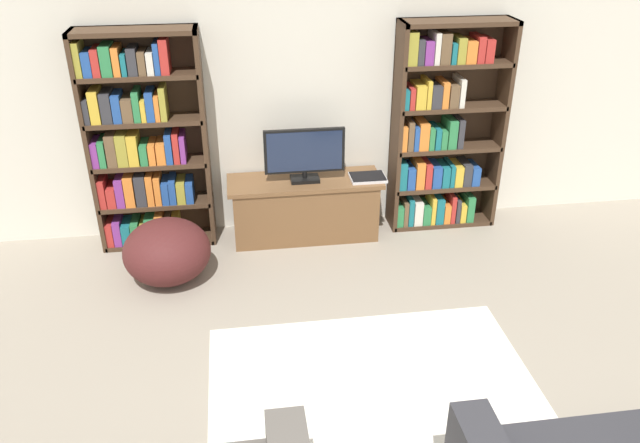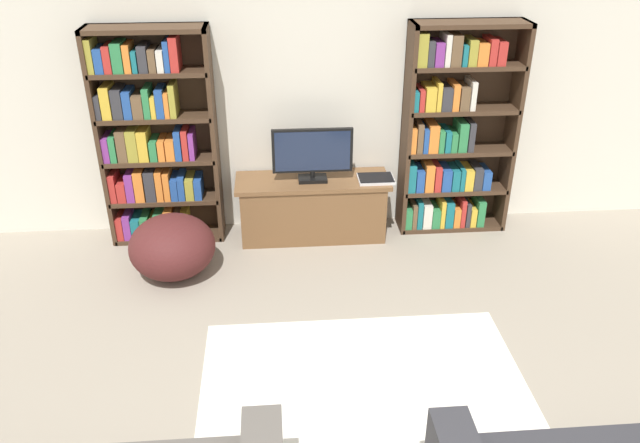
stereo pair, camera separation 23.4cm
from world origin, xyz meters
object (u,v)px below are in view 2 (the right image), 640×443
(tv_stand, at_px, (313,207))
(beanbag_ottoman, at_px, (172,247))
(bookshelf_right, at_px, (452,134))
(television, at_px, (312,154))
(laptop, at_px, (376,179))
(bookshelf_left, at_px, (153,141))

(tv_stand, bearing_deg, beanbag_ottoman, -154.55)
(bookshelf_right, distance_m, television, 1.20)
(laptop, bearing_deg, bookshelf_right, 13.82)
(tv_stand, relative_size, beanbag_ottoman, 1.95)
(television, relative_size, laptop, 2.23)
(television, relative_size, beanbag_ottoman, 1.00)
(television, bearing_deg, bookshelf_right, 5.90)
(laptop, bearing_deg, television, 175.69)
(television, distance_m, beanbag_ottoman, 1.35)
(television, distance_m, laptop, 0.58)
(beanbag_ottoman, bearing_deg, laptop, 16.02)
(bookshelf_right, bearing_deg, television, -174.10)
(television, bearing_deg, bookshelf_left, 174.64)
(tv_stand, bearing_deg, laptop, -6.60)
(television, bearing_deg, laptop, -4.31)
(laptop, bearing_deg, beanbag_ottoman, -163.98)
(bookshelf_left, bearing_deg, beanbag_ottoman, -75.54)
(bookshelf_right, bearing_deg, bookshelf_left, -179.96)
(tv_stand, height_order, laptop, laptop)
(bookshelf_left, distance_m, television, 1.30)
(bookshelf_left, relative_size, bookshelf_right, 1.00)
(tv_stand, distance_m, television, 0.50)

